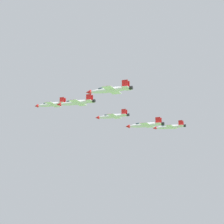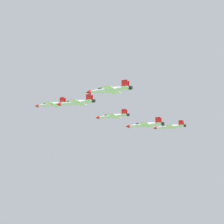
# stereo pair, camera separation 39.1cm
# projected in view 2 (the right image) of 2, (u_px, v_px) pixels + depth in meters

# --- Properties ---
(jet_lead) EXTENTS (14.45, 9.25, 3.09)m
(jet_lead) POSITION_uv_depth(u_px,v_px,m) (51.00, 104.00, 182.95)
(jet_lead) COLOR white
(jet_left_wingman) EXTENTS (14.71, 9.38, 3.13)m
(jet_left_wingman) POSITION_uv_depth(u_px,v_px,m) (76.00, 103.00, 159.69)
(jet_left_wingman) COLOR white
(jet_right_wingman) EXTENTS (15.04, 9.55, 3.19)m
(jet_right_wingman) POSITION_uv_depth(u_px,v_px,m) (113.00, 116.00, 189.86)
(jet_right_wingman) COLOR white
(jet_left_outer) EXTENTS (14.73, 9.43, 3.15)m
(jet_left_outer) POSITION_uv_depth(u_px,v_px,m) (109.00, 90.00, 137.14)
(jet_left_outer) COLOR white
(jet_right_outer) EXTENTS (14.55, 9.24, 3.09)m
(jet_right_outer) POSITION_uv_depth(u_px,v_px,m) (170.00, 127.00, 196.78)
(jet_right_outer) COLOR white
(jet_slot_rear) EXTENTS (14.58, 9.27, 3.10)m
(jet_slot_rear) POSITION_uv_depth(u_px,v_px,m) (145.00, 125.00, 165.87)
(jet_slot_rear) COLOR white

